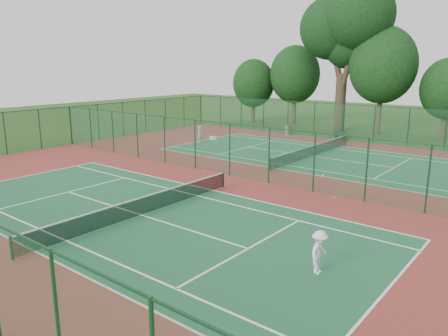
{
  "coord_description": "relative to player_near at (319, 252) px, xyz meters",
  "views": [
    {
      "loc": [
        15.79,
        -22.35,
        7.24
      ],
      "look_at": [
        1.06,
        -3.86,
        1.6
      ],
      "focal_mm": 35.0,
      "sensor_mm": 36.0,
      "label": 1
    }
  ],
  "objects": [
    {
      "name": "court_near",
      "position": [
        -9.56,
        0.15,
        -0.8
      ],
      "size": [
        23.77,
        10.97,
        0.01
      ],
      "primitive_type": "cube",
      "color": "#1C5835",
      "rests_on": "red_pad"
    },
    {
      "name": "tennis_net_far",
      "position": [
        -9.56,
        18.15,
        -0.27
      ],
      "size": [
        0.1,
        12.9,
        0.97
      ],
      "color": "#163E21",
      "rests_on": "ground"
    },
    {
      "name": "fence_west",
      "position": [
        -29.56,
        9.15,
        0.95
      ],
      "size": [
        0.09,
        36.0,
        3.5
      ],
      "rotation": [
        0.0,
        0.0,
        1.57
      ],
      "color": "#184A28",
      "rests_on": "ground"
    },
    {
      "name": "kit_bag",
      "position": [
        -20.91,
        19.25,
        -0.65
      ],
      "size": [
        0.85,
        0.4,
        0.31
      ],
      "primitive_type": "cube",
      "rotation": [
        0.0,
        0.0,
        -0.12
      ],
      "color": "silver",
      "rests_on": "red_pad"
    },
    {
      "name": "stray_ball_b",
      "position": [
        -3.42,
        8.74,
        -0.77
      ],
      "size": [
        0.07,
        0.07,
        0.07
      ],
      "primitive_type": "sphere",
      "color": "yellow",
      "rests_on": "red_pad"
    },
    {
      "name": "ground",
      "position": [
        -9.56,
        9.15,
        -0.81
      ],
      "size": [
        120.0,
        120.0,
        0.0
      ],
      "primitive_type": "plane",
      "color": "#254C17",
      "rests_on": "ground"
    },
    {
      "name": "player_near",
      "position": [
        0.0,
        0.0,
        0.0
      ],
      "size": [
        0.66,
        1.06,
        1.59
      ],
      "primitive_type": "imported",
      "rotation": [
        0.0,
        0.0,
        1.64
      ],
      "color": "white",
      "rests_on": "court_near"
    },
    {
      "name": "player_far",
      "position": [
        -20.95,
        17.19,
        0.01
      ],
      "size": [
        0.56,
        0.68,
        1.6
      ],
      "primitive_type": "imported",
      "rotation": [
        0.0,
        0.0,
        -1.23
      ],
      "color": "silver",
      "rests_on": "court_far"
    },
    {
      "name": "bench",
      "position": [
        -11.01,
        26.59,
        -0.3
      ],
      "size": [
        1.64,
        0.95,
        0.97
      ],
      "rotation": [
        0.0,
        0.0,
        -0.34
      ],
      "color": "black",
      "rests_on": "red_pad"
    },
    {
      "name": "stray_ball_c",
      "position": [
        -13.13,
        8.93,
        -0.77
      ],
      "size": [
        0.07,
        0.07,
        0.07
      ],
      "primitive_type": "sphere",
      "color": "#D0F138",
      "rests_on": "red_pad"
    },
    {
      "name": "stray_ball_a",
      "position": [
        -7.95,
        8.69,
        -0.77
      ],
      "size": [
        0.07,
        0.07,
        0.07
      ],
      "primitive_type": "sphere",
      "color": "gold",
      "rests_on": "red_pad"
    },
    {
      "name": "tennis_net_near",
      "position": [
        -9.56,
        0.15,
        -0.27
      ],
      "size": [
        0.1,
        12.9,
        0.97
      ],
      "color": "#13361C",
      "rests_on": "ground"
    },
    {
      "name": "big_tree",
      "position": [
        -13.55,
        32.29,
        10.26
      ],
      "size": [
        10.18,
        7.45,
        15.63
      ],
      "color": "#33281C",
      "rests_on": "ground"
    },
    {
      "name": "trash_bin",
      "position": [
        -16.72,
        26.21,
        -0.29
      ],
      "size": [
        0.75,
        0.75,
        1.03
      ],
      "primitive_type": "cylinder",
      "rotation": [
        0.0,
        0.0,
        0.38
      ],
      "color": "slate",
      "rests_on": "red_pad"
    },
    {
      "name": "evergreen_row",
      "position": [
        -9.06,
        33.4,
        -0.81
      ],
      "size": [
        39.0,
        5.0,
        12.0
      ],
      "primitive_type": null,
      "color": "black",
      "rests_on": "ground"
    },
    {
      "name": "red_pad",
      "position": [
        -9.56,
        9.15,
        -0.81
      ],
      "size": [
        40.0,
        36.0,
        0.01
      ],
      "primitive_type": "cube",
      "color": "maroon",
      "rests_on": "ground"
    },
    {
      "name": "court_far",
      "position": [
        -9.56,
        18.15,
        -0.8
      ],
      "size": [
        23.77,
        10.97,
        0.01
      ],
      "primitive_type": "cube",
      "color": "#1F643B",
      "rests_on": "red_pad"
    },
    {
      "name": "fence_divider",
      "position": [
        -9.56,
        9.15,
        0.95
      ],
      "size": [
        40.0,
        0.09,
        3.5
      ],
      "color": "#194B2D",
      "rests_on": "ground"
    },
    {
      "name": "fence_north",
      "position": [
        -9.56,
        27.15,
        0.95
      ],
      "size": [
        40.0,
        0.09,
        3.5
      ],
      "color": "#1B512E",
      "rests_on": "ground"
    }
  ]
}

